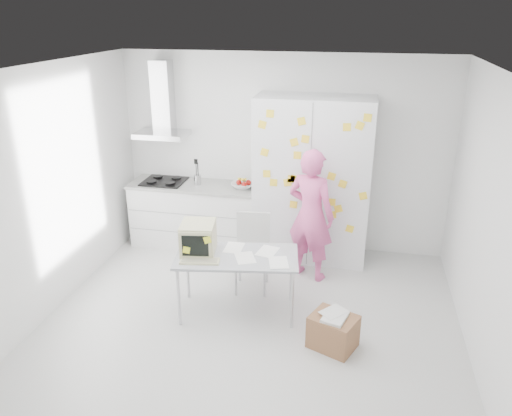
% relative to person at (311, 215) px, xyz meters
% --- Properties ---
extents(floor, '(4.50, 4.00, 0.02)m').
position_rel_person_xyz_m(floor, '(-0.50, -1.10, -0.85)').
color(floor, silver).
rests_on(floor, ground).
extents(walls, '(4.52, 4.01, 2.70)m').
position_rel_person_xyz_m(walls, '(-0.50, -0.38, 0.51)').
color(walls, white).
rests_on(walls, ground).
extents(ceiling, '(4.50, 4.00, 0.02)m').
position_rel_person_xyz_m(ceiling, '(-0.50, -1.10, 1.86)').
color(ceiling, white).
rests_on(ceiling, walls).
extents(counter_run, '(1.84, 0.63, 1.28)m').
position_rel_person_xyz_m(counter_run, '(-1.70, 0.60, -0.37)').
color(counter_run, white).
rests_on(counter_run, ground).
extents(range_hood, '(0.70, 0.48, 1.01)m').
position_rel_person_xyz_m(range_hood, '(-2.15, 0.74, 1.12)').
color(range_hood, silver).
rests_on(range_hood, walls).
extents(tall_cabinet, '(1.50, 0.68, 2.20)m').
position_rel_person_xyz_m(tall_cabinet, '(-0.05, 0.57, 0.26)').
color(tall_cabinet, silver).
rests_on(tall_cabinet, ground).
extents(person, '(0.72, 0.61, 1.69)m').
position_rel_person_xyz_m(person, '(0.00, 0.00, 0.00)').
color(person, '#E6599C').
rests_on(person, ground).
extents(desk, '(1.41, 0.87, 1.06)m').
position_rel_person_xyz_m(desk, '(-0.96, -1.01, -0.04)').
color(desk, '#ABAEB6').
rests_on(desk, ground).
extents(chair, '(0.47, 0.47, 0.94)m').
position_rel_person_xyz_m(chair, '(-0.65, -0.40, -0.31)').
color(chair, beige).
rests_on(chair, ground).
extents(cardboard_box, '(0.54, 0.50, 0.39)m').
position_rel_person_xyz_m(cardboard_box, '(0.40, -1.41, -0.66)').
color(cardboard_box, '#8D5F3D').
rests_on(cardboard_box, ground).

